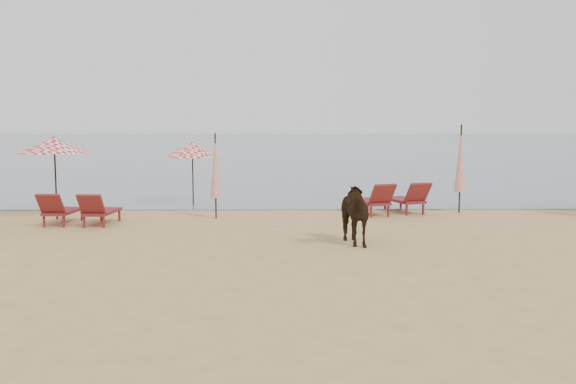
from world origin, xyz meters
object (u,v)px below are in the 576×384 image
umbrella_closed_right (461,159)px  lounger_cluster_right (391,199)px  lounger_cluster_left (79,210)px  cow (349,213)px  umbrella_open_left_b (192,149)px  umbrella_closed_left (215,166)px  umbrella_open_left_a (54,145)px

umbrella_closed_right → lounger_cluster_right: bearing=-173.2°
lounger_cluster_left → cow: cow is taller
lounger_cluster_right → umbrella_open_left_b: 6.52m
umbrella_closed_left → umbrella_closed_right: size_ratio=0.91×
lounger_cluster_left → umbrella_closed_right: 10.83m
lounger_cluster_left → umbrella_open_left_a: 2.19m
umbrella_closed_left → umbrella_open_left_a: bearing=-178.8°
cow → lounger_cluster_right: bearing=56.5°
lounger_cluster_right → cow: (-1.73, -4.61, 0.24)m
umbrella_open_left_a → umbrella_closed_right: bearing=3.6°
lounger_cluster_right → umbrella_open_left_a: (-9.41, -0.86, 1.60)m
umbrella_open_left_b → umbrella_closed_right: bearing=-36.3°
umbrella_open_left_a → umbrella_open_left_b: umbrella_open_left_a is taller
umbrella_closed_left → cow: bearing=-49.4°
umbrella_open_left_a → cow: umbrella_open_left_a is taller
umbrella_open_left_a → umbrella_closed_left: bearing=-0.7°
umbrella_open_left_b → umbrella_closed_left: (1.01, -2.82, -0.37)m
umbrella_open_left_a → cow: (7.69, -3.75, -1.36)m
umbrella_open_left_a → umbrella_closed_left: 4.43m
lounger_cluster_left → umbrella_open_left_b: bearing=64.0°
lounger_cluster_right → umbrella_open_left_a: 9.59m
umbrella_closed_left → lounger_cluster_right: bearing=8.7°
umbrella_open_left_a → umbrella_closed_right: size_ratio=0.87×
umbrella_open_left_a → cow: size_ratio=1.40×
lounger_cluster_right → umbrella_open_left_a: bearing=166.1°
lounger_cluster_right → umbrella_open_left_b: size_ratio=1.08×
umbrella_open_left_b → umbrella_closed_right: 8.32m
umbrella_closed_right → cow: umbrella_closed_right is taller
umbrella_open_left_b → cow: (4.31, -6.66, -1.15)m
lounger_cluster_right → cow: 4.93m
umbrella_open_left_a → umbrella_open_left_b: 4.47m
lounger_cluster_left → umbrella_open_left_a: bearing=136.5°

